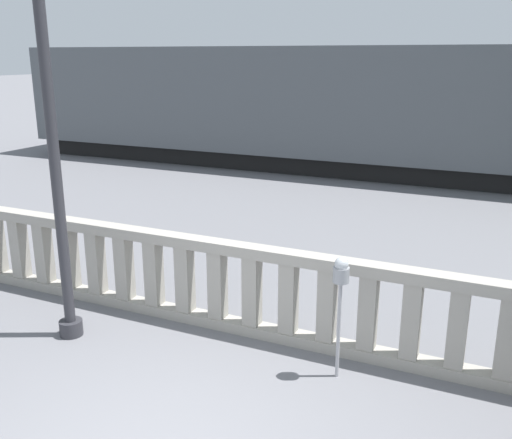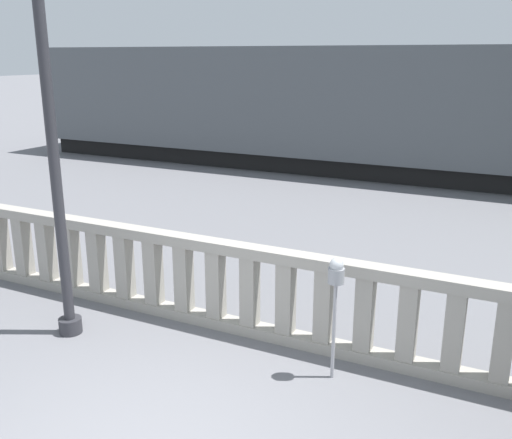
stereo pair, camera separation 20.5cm
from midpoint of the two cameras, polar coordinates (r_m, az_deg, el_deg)
The scene contains 3 objects.
balustrade at distance 7.16m, azimuth 0.59°, elevation -7.47°, with size 16.14×0.24×1.19m.
parking_meter at distance 6.16m, azimuth 7.53°, elevation -6.14°, with size 0.18×0.18×1.41m.
train_near at distance 17.83m, azimuth 6.86°, elevation 11.17°, with size 20.34×3.08×4.30m.
Camera 1 is at (2.57, -3.36, 3.46)m, focal length 40.00 mm.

